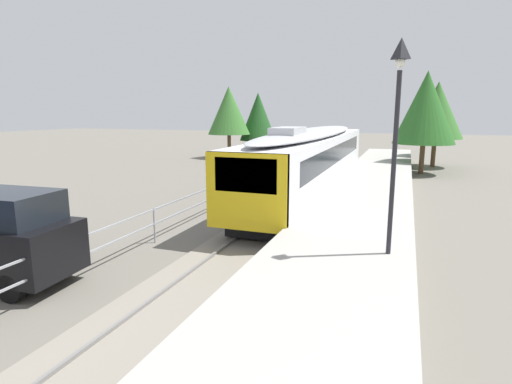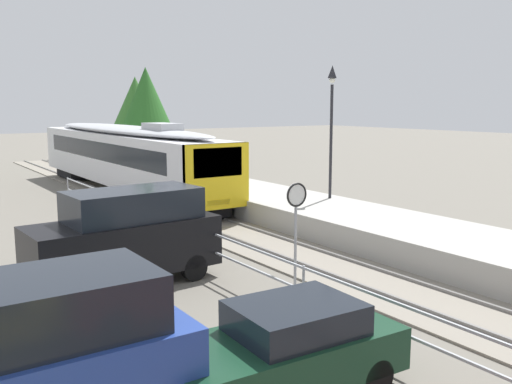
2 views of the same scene
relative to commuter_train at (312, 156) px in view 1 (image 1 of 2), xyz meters
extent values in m
plane|color=#6B665B|center=(-3.00, -9.14, -2.15)|extent=(160.00, 160.00, 0.00)
cube|color=gray|center=(0.00, -9.14, -2.12)|extent=(3.20, 60.00, 0.06)
cube|color=slate|center=(-0.72, -9.14, -2.05)|extent=(0.08, 60.00, 0.08)
cube|color=slate|center=(0.72, -9.14, -2.05)|extent=(0.08, 60.00, 0.08)
cube|color=silver|center=(0.00, 0.11, -0.18)|extent=(2.80, 19.87, 2.55)
cube|color=yellow|center=(0.00, -9.73, -0.18)|extent=(2.80, 0.24, 2.55)
cube|color=black|center=(0.00, -9.81, 0.38)|extent=(2.13, 0.08, 1.12)
cube|color=black|center=(0.00, 0.11, 0.23)|extent=(2.82, 16.69, 0.92)
ellipsoid|color=#B2B5BA|center=(0.00, 0.11, 1.27)|extent=(2.69, 19.07, 0.44)
cube|color=#B2B5BA|center=(0.00, -4.86, 1.55)|extent=(1.10, 2.20, 0.36)
cube|color=#EAE5C6|center=(0.00, -9.80, -1.18)|extent=(1.00, 0.10, 0.20)
cube|color=black|center=(0.00, -7.43, -1.73)|extent=(2.24, 3.20, 0.55)
cube|color=black|center=(0.00, 7.64, -1.73)|extent=(2.24, 3.20, 0.55)
cube|color=#A8A59E|center=(3.25, -9.14, -1.70)|extent=(3.90, 60.00, 0.90)
cylinder|color=#232328|center=(4.52, -11.17, 1.05)|extent=(0.12, 0.12, 4.60)
pyramid|color=#232328|center=(4.52, -11.17, 3.85)|extent=(0.34, 0.34, 0.50)
sphere|color=silver|center=(4.52, -11.17, 3.53)|extent=(0.24, 0.24, 0.24)
cylinder|color=#9EA0A5|center=(-3.30, -10.14, -1.52)|extent=(0.06, 0.06, 1.25)
cylinder|color=#9EA0A5|center=(-3.30, -1.14, -1.52)|extent=(0.06, 0.06, 1.25)
cylinder|color=black|center=(-3.94, -15.24, -1.79)|extent=(0.73, 0.28, 0.72)
cylinder|color=black|center=(-4.04, -13.54, -1.79)|extent=(0.73, 0.28, 0.72)
cylinder|color=brown|center=(6.94, 15.27, -0.96)|extent=(0.36, 0.36, 2.37)
cone|color=#38702D|center=(6.94, 15.27, 2.51)|extent=(4.28, 4.28, 4.59)
cylinder|color=brown|center=(-11.81, 15.79, -0.97)|extent=(0.36, 0.36, 2.34)
cone|color=#38702D|center=(-11.81, 15.79, 2.51)|extent=(4.15, 4.15, 4.63)
cylinder|color=brown|center=(-9.83, 18.77, -1.35)|extent=(0.36, 0.36, 1.60)
cone|color=#1E4C1E|center=(-9.83, 18.77, 1.89)|extent=(3.82, 3.82, 4.88)
cylinder|color=brown|center=(5.92, 10.71, -1.03)|extent=(0.36, 0.36, 2.23)
cone|color=#286023|center=(5.92, 10.71, 2.68)|extent=(4.40, 4.40, 5.20)
camera|label=1|loc=(4.78, -21.94, 2.37)|focal=28.90mm
camera|label=2|loc=(-10.74, -28.28, 2.55)|focal=39.31mm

